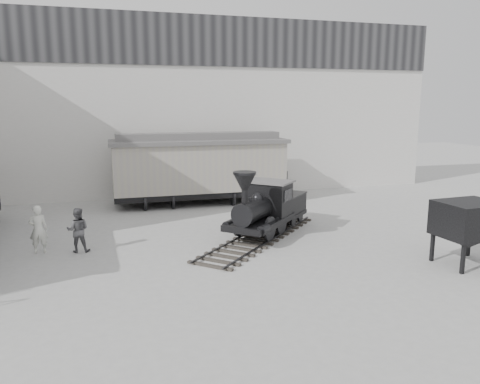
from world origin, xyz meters
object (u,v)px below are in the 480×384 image
object	(u,v)px
locomotive	(266,211)
visitor_a	(38,229)
boxcar	(199,167)
visitor_b	(78,230)
coal_hopper	(468,224)

from	to	relation	value
locomotive	visitor_a	distance (m)	9.30
boxcar	visitor_b	xyz separation A→B (m)	(-6.34, -7.73, -1.28)
boxcar	visitor_a	size ratio (longest dim) A/B	5.31
locomotive	visitor_a	size ratio (longest dim) A/B	3.92
visitor_a	coal_hopper	bearing A→B (deg)	159.02
locomotive	visitor_a	xyz separation A→B (m)	(-9.30, 0.02, -0.16)
boxcar	visitor_a	xyz separation A→B (m)	(-7.80, -7.46, -1.21)
visitor_a	coal_hopper	size ratio (longest dim) A/B	0.82
locomotive	visitor_b	xyz separation A→B (m)	(-7.84, -0.25, -0.23)
locomotive	boxcar	world-z (taller)	boxcar
locomotive	coal_hopper	distance (m)	8.03
boxcar	coal_hopper	xyz separation A→B (m)	(7.22, -13.10, -0.65)
coal_hopper	locomotive	bearing A→B (deg)	131.32
locomotive	coal_hopper	size ratio (longest dim) A/B	3.21
boxcar	visitor_b	bearing A→B (deg)	-129.28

